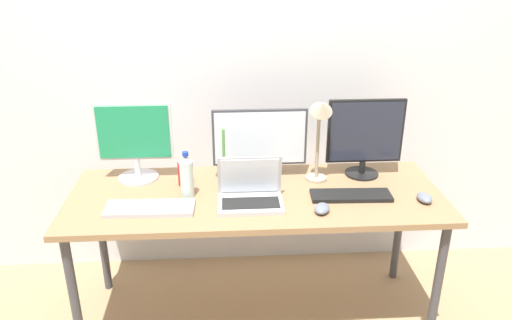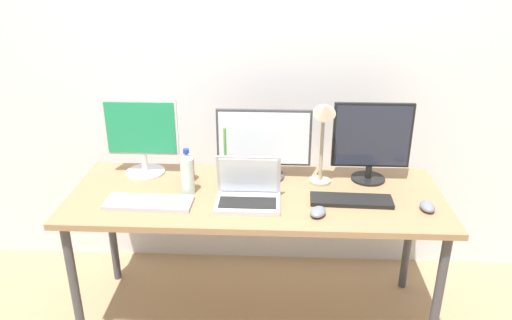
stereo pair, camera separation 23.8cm
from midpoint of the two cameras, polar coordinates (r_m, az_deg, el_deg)
The scene contains 15 objects.
ground_plane at distance 2.87m, azimuth 2.48°, elevation -17.17°, with size 16.00×16.00×0.00m, color #9E7F5B.
wall_back at distance 2.83m, azimuth 3.02°, elevation 11.80°, with size 7.00×0.08×2.60m, color silver.
work_desk at distance 2.49m, azimuth 2.75°, elevation -5.19°, with size 1.83×0.68×0.74m.
monitor_left at distance 2.63m, azimuth -10.43°, elevation 2.76°, with size 0.38×0.21×0.41m.
monitor_center at distance 2.55m, azimuth 3.57°, elevation 1.85°, with size 0.48×0.22×0.37m.
monitor_right at distance 2.61m, azimuth 15.66°, elevation 2.12°, with size 0.40×0.18×0.42m.
laptop_silver at distance 2.35m, azimuth 1.99°, elevation -3.78°, with size 0.30×0.21×0.22m.
keyboard_main at distance 2.44m, azimuth 13.61°, elevation -4.57°, with size 0.39×0.12×0.02m, color black.
keyboard_aux at distance 2.38m, azimuth -9.38°, elevation -4.91°, with size 0.41×0.15×0.02m, color #B2B2B7.
mouse_by_keyboard at distance 2.47m, azimuth 21.66°, elevation -5.04°, with size 0.06×0.10×0.04m, color slate.
mouse_by_laptop at distance 2.29m, azimuth 10.08°, elevation -5.94°, with size 0.07×0.10×0.04m, color slate.
water_bottle at distance 2.42m, azimuth -5.09°, elevation -1.60°, with size 0.06×0.06×0.23m.
soda_can_near_keyboard at distance 2.57m, azimuth -5.17°, elevation -1.20°, with size 0.07×0.07×0.13m.
bamboo_vase at distance 2.48m, azimuth -0.73°, elevation -1.92°, with size 0.07×0.07×0.32m.
desk_lamp at distance 2.45m, azimuth 10.52°, elevation 3.72°, with size 0.11×0.18×0.47m.
Camera 2 is at (0.10, -2.19, 1.86)m, focal length 35.00 mm.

